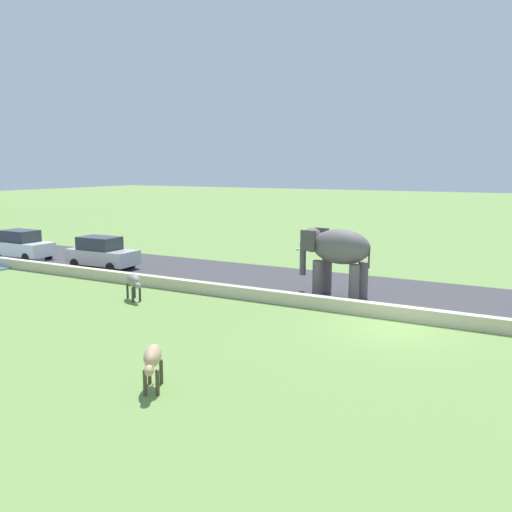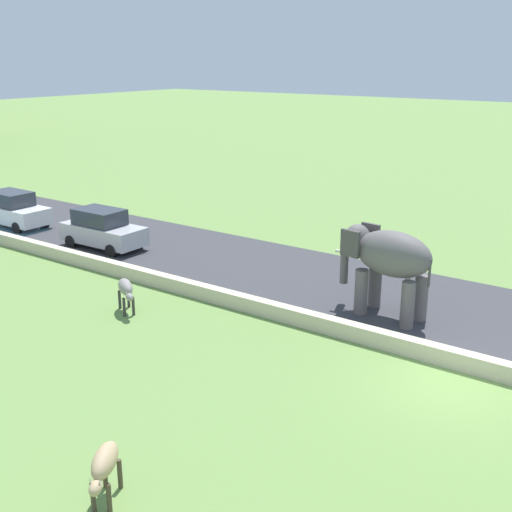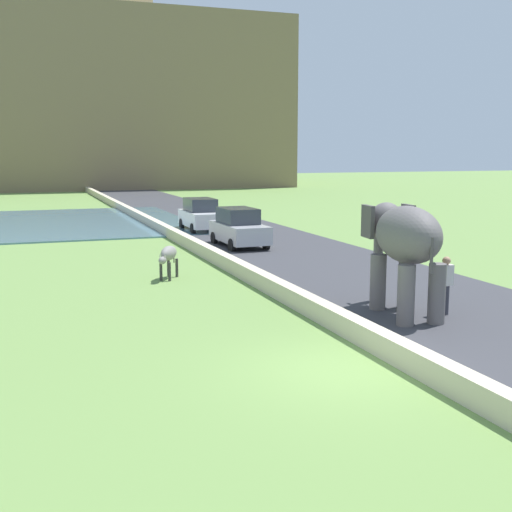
{
  "view_description": "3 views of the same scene",
  "coord_description": "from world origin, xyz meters",
  "px_view_note": "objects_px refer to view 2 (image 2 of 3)",
  "views": [
    {
      "loc": [
        -18.82,
        -4.97,
        5.65
      ],
      "look_at": [
        1.31,
        6.21,
        1.9
      ],
      "focal_mm": 38.73,
      "sensor_mm": 36.0,
      "label": 1
    },
    {
      "loc": [
        -15.45,
        -4.83,
        8.42
      ],
      "look_at": [
        2.11,
        7.74,
        1.68
      ],
      "focal_mm": 45.55,
      "sensor_mm": 36.0,
      "label": 2
    },
    {
      "loc": [
        -6.13,
        -11.54,
        4.4
      ],
      "look_at": [
        0.07,
        5.59,
        1.5
      ],
      "focal_mm": 46.53,
      "sensor_mm": 36.0,
      "label": 3
    }
  ],
  "objects_px": {
    "elephant": "(387,258)",
    "person_beside_elephant": "(409,286)",
    "cow_tan": "(104,465)",
    "cow_grey": "(126,289)",
    "car_white": "(13,209)",
    "car_silver": "(102,229)"
  },
  "relations": [
    {
      "from": "elephant",
      "to": "person_beside_elephant",
      "type": "bearing_deg",
      "value": -21.85
    },
    {
      "from": "person_beside_elephant",
      "to": "cow_tan",
      "type": "distance_m",
      "value": 12.95
    },
    {
      "from": "person_beside_elephant",
      "to": "cow_grey",
      "type": "relative_size",
      "value": 1.2
    },
    {
      "from": "person_beside_elephant",
      "to": "car_white",
      "type": "relative_size",
      "value": 0.41
    },
    {
      "from": "person_beside_elephant",
      "to": "cow_grey",
      "type": "height_order",
      "value": "person_beside_elephant"
    },
    {
      "from": "elephant",
      "to": "cow_tan",
      "type": "relative_size",
      "value": 2.62
    },
    {
      "from": "car_silver",
      "to": "cow_grey",
      "type": "distance_m",
      "value": 8.0
    },
    {
      "from": "elephant",
      "to": "cow_tan",
      "type": "bearing_deg",
      "value": 178.23
    },
    {
      "from": "person_beside_elephant",
      "to": "car_white",
      "type": "xyz_separation_m",
      "value": [
        -1.08,
        20.77,
        0.03
      ]
    },
    {
      "from": "car_silver",
      "to": "cow_tan",
      "type": "bearing_deg",
      "value": -131.56
    },
    {
      "from": "person_beside_elephant",
      "to": "car_silver",
      "type": "bearing_deg",
      "value": 94.38
    },
    {
      "from": "car_white",
      "to": "cow_grey",
      "type": "distance_m",
      "value": 13.91
    },
    {
      "from": "elephant",
      "to": "car_white",
      "type": "relative_size",
      "value": 0.88
    },
    {
      "from": "car_white",
      "to": "cow_tan",
      "type": "distance_m",
      "value": 23.22
    },
    {
      "from": "person_beside_elephant",
      "to": "car_silver",
      "type": "xyz_separation_m",
      "value": [
        -1.08,
        14.15,
        0.03
      ]
    },
    {
      "from": "person_beside_elephant",
      "to": "car_white",
      "type": "height_order",
      "value": "car_white"
    },
    {
      "from": "elephant",
      "to": "cow_tan",
      "type": "xyz_separation_m",
      "value": [
        -11.87,
        0.37,
        -1.2
      ]
    },
    {
      "from": "person_beside_elephant",
      "to": "car_silver",
      "type": "distance_m",
      "value": 14.19
    },
    {
      "from": "elephant",
      "to": "cow_tan",
      "type": "distance_m",
      "value": 11.94
    },
    {
      "from": "car_silver",
      "to": "car_white",
      "type": "relative_size",
      "value": 1.0
    },
    {
      "from": "cow_grey",
      "to": "car_silver",
      "type": "bearing_deg",
      "value": 53.82
    },
    {
      "from": "elephant",
      "to": "car_silver",
      "type": "bearing_deg",
      "value": 90.12
    }
  ]
}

